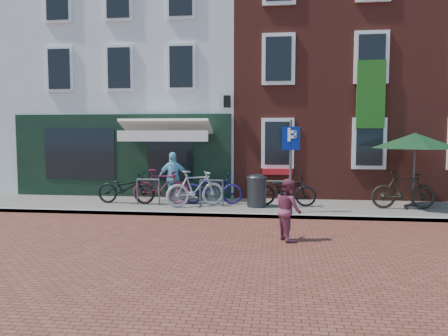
# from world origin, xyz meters

# --- Properties ---
(ground) EXTENTS (80.00, 80.00, 0.00)m
(ground) POSITION_xyz_m (0.00, 0.00, 0.00)
(ground) COLOR brown
(sidewalk) EXTENTS (24.00, 3.00, 0.10)m
(sidewalk) POSITION_xyz_m (1.00, 1.50, 0.05)
(sidewalk) COLOR slate
(sidewalk) RESTS_ON ground
(building_stucco) EXTENTS (8.00, 8.00, 9.00)m
(building_stucco) POSITION_xyz_m (-5.00, 7.00, 4.50)
(building_stucco) COLOR silver
(building_stucco) RESTS_ON ground
(building_brick_mid) EXTENTS (6.00, 8.00, 10.00)m
(building_brick_mid) POSITION_xyz_m (2.00, 7.00, 5.00)
(building_brick_mid) COLOR maroon
(building_brick_mid) RESTS_ON ground
(litter_bin) EXTENTS (0.58, 0.58, 1.07)m
(litter_bin) POSITION_xyz_m (-0.12, 1.28, 0.65)
(litter_bin) COLOR #2F2E31
(litter_bin) RESTS_ON sidewalk
(parking_sign) EXTENTS (0.50, 0.08, 2.62)m
(parking_sign) POSITION_xyz_m (0.87, 0.43, 1.81)
(parking_sign) COLOR #4C4C4F
(parking_sign) RESTS_ON sidewalk
(parasol) EXTENTS (2.53, 2.53, 2.35)m
(parasol) POSITION_xyz_m (4.54, 1.57, 2.21)
(parasol) COLOR #4C4C4F
(parasol) RESTS_ON sidewalk
(boy) EXTENTS (0.73, 0.81, 1.36)m
(boy) POSITION_xyz_m (0.75, -2.40, 0.68)
(boy) COLOR #83344B
(boy) RESTS_ON ground
(cafe_person) EXTENTS (1.03, 0.61, 1.65)m
(cafe_person) POSITION_xyz_m (-2.78, 1.57, 0.92)
(cafe_person) COLOR #79CDE4
(cafe_person) RESTS_ON sidewalk
(bicycle_0) EXTENTS (1.93, 0.76, 1.00)m
(bicycle_0) POSITION_xyz_m (-4.29, 1.40, 0.60)
(bicycle_0) COLOR black
(bicycle_0) RESTS_ON sidewalk
(bicycle_1) EXTENTS (1.87, 0.62, 1.11)m
(bicycle_1) POSITION_xyz_m (-3.12, 1.40, 0.65)
(bicycle_1) COLOR maroon
(bicycle_1) RESTS_ON sidewalk
(bicycle_2) EXTENTS (1.93, 0.76, 1.00)m
(bicycle_2) POSITION_xyz_m (-1.54, 1.64, 0.60)
(bicycle_2) COLOR navy
(bicycle_2) RESTS_ON sidewalk
(bicycle_3) EXTENTS (1.87, 1.31, 1.11)m
(bicycle_3) POSITION_xyz_m (-1.98, 1.09, 0.65)
(bicycle_3) COLOR #ABABAD
(bicycle_3) RESTS_ON sidewalk
(bicycle_4) EXTENTS (1.94, 0.78, 1.00)m
(bicycle_4) POSITION_xyz_m (0.74, 1.54, 0.60)
(bicycle_4) COLOR black
(bicycle_4) RESTS_ON sidewalk
(bicycle_5) EXTENTS (1.86, 0.58, 1.11)m
(bicycle_5) POSITION_xyz_m (4.21, 1.44, 0.65)
(bicycle_5) COLOR black
(bicycle_5) RESTS_ON sidewalk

